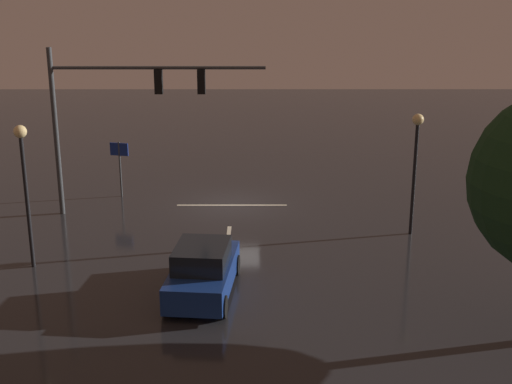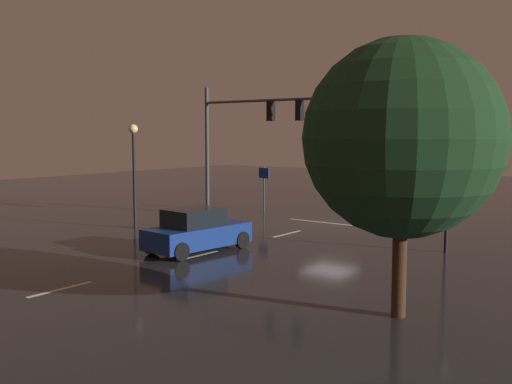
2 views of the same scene
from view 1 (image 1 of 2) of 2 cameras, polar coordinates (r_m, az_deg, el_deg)
ground_plane at (r=30.26m, az=-2.07°, el=-1.15°), size 80.00×80.00×0.00m
traffic_signal_assembly at (r=28.55m, az=-11.49°, el=7.62°), size 8.96×0.47×7.13m
lane_dash_far at (r=26.47m, az=-2.37°, el=-3.74°), size 0.16×2.20×0.01m
lane_dash_mid at (r=20.94m, az=-3.01°, el=-9.37°), size 0.16×2.20×0.01m
stop_bar at (r=30.28m, az=-2.07°, el=-1.13°), size 5.00×0.16×0.01m
car_approaching at (r=21.19m, az=-4.55°, el=-6.72°), size 2.26×4.50×1.70m
street_lamp_left_kerb at (r=26.43m, az=13.53°, el=3.47°), size 0.44×0.44×4.83m
street_lamp_right_kerb at (r=23.70m, az=-19.24°, el=1.85°), size 0.44×0.44×5.03m
route_sign at (r=31.77m, az=-11.60°, el=2.93°), size 0.89×0.29×2.64m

